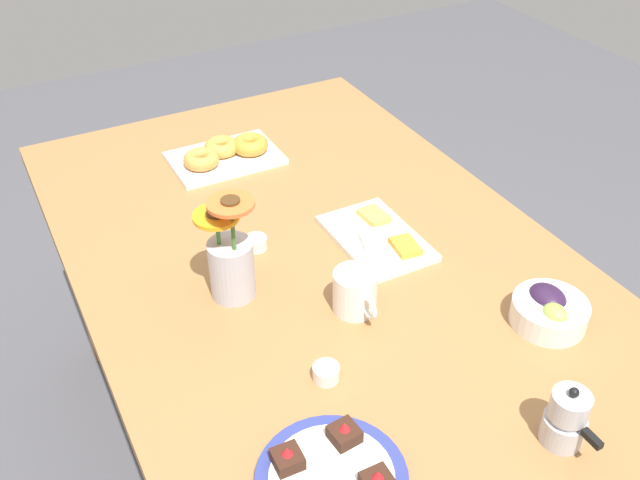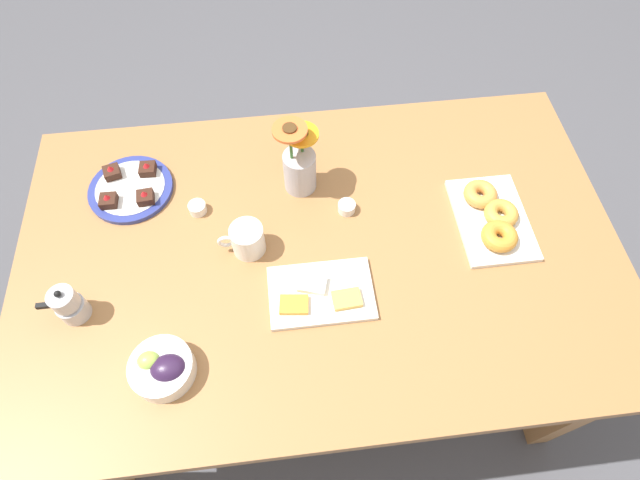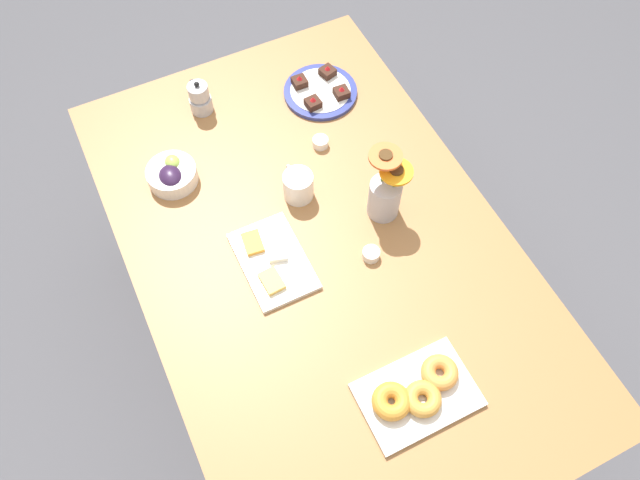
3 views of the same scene
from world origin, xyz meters
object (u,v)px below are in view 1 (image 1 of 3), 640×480
Objects in this scene: grape_bowl at (549,310)px; dessert_plate at (332,477)px; croissant_platter at (226,154)px; cheese_platter at (378,237)px; moka_pot at (566,419)px; coffee_mug at (355,292)px; flower_vase at (231,262)px; jam_cup_berry at (256,242)px; dining_table at (320,285)px; jam_cup_honey at (326,372)px.

dessert_plate is at bearing -77.47° from grape_bowl.
cheese_platter is at bearing 18.72° from croissant_platter.
grape_bowl reaches higher than dessert_plate.
grape_bowl is 1.22× the size of moka_pot.
croissant_platter is at bearing -159.87° from grape_bowl.
croissant_platter is at bearing -179.34° from coffee_mug.
grape_bowl is at bearing 54.42° from flower_vase.
coffee_mug is at bearing 18.39° from jam_cup_berry.
coffee_mug is at bearing -162.27° from moka_pot.
flower_vase is (0.12, -0.10, 0.07)m from jam_cup_berry.
dessert_plate is at bearing -26.08° from dining_table.
cheese_platter is 0.42m from jam_cup_honey.
dessert_plate is at bearing -25.97° from jam_cup_honey.
flower_vase is 0.67m from moka_pot.
dessert_plate reaches higher than jam_cup_honey.
jam_cup_berry is at bearing -127.86° from dining_table.
dining_table is 0.37m from jam_cup_honey.
croissant_platter is 5.83× the size of jam_cup_honey.
grape_bowl reaches higher than jam_cup_honey.
croissant_platter is at bearing 167.83° from jam_cup_berry.
dessert_plate is 0.38m from moka_pot.
croissant_platter is at bearing 159.80° from flower_vase.
cheese_platter is 1.10× the size of dessert_plate.
dining_table is 13.15× the size of coffee_mug.
coffee_mug is 0.24m from cheese_platter.
coffee_mug is 0.52× the size of dessert_plate.
cheese_platter is at bearing 136.10° from jam_cup_honey.
moka_pot is (0.29, 0.27, 0.03)m from jam_cup_honey.
cheese_platter is at bearing 142.04° from dessert_plate.
dining_table is 0.23m from coffee_mug.
jam_cup_honey is 0.40m from moka_pot.
dessert_plate is (0.98, -0.22, -0.01)m from croissant_platter.
grape_bowl is 0.62m from flower_vase.
coffee_mug is (0.19, -0.02, 0.13)m from dining_table.
moka_pot is at bearing 7.56° from croissant_platter.
cheese_platter is (0.02, 0.14, 0.10)m from dining_table.
dessert_plate is 0.49m from flower_vase.
flower_vase is (0.50, -0.19, 0.06)m from croissant_platter.
jam_cup_berry is 0.17m from flower_vase.
croissant_platter is 1.19× the size of dessert_plate.
grape_bowl reaches higher than croissant_platter.
dessert_plate reaches higher than dining_table.
dessert_plate reaches higher than jam_cup_berry.
coffee_mug is at bearing -123.50° from grape_bowl.
jam_cup_berry is 0.40× the size of moka_pot.
cheese_platter is at bearing 177.96° from moka_pot.
cheese_platter is 2.18× the size of moka_pot.
dining_table is at bearing 98.36° from flower_vase.
flower_vase reaches higher than moka_pot.
jam_cup_honey is (0.31, -0.29, 0.01)m from cheese_platter.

